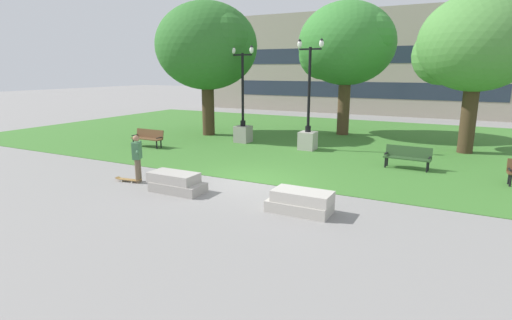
% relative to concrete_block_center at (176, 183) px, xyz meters
% --- Properties ---
extents(ground_plane, '(140.00, 140.00, 0.00)m').
position_rel_concrete_block_center_xyz_m(ground_plane, '(1.67, 2.13, -0.31)').
color(ground_plane, gray).
extents(grass_lawn, '(40.00, 20.00, 0.02)m').
position_rel_concrete_block_center_xyz_m(grass_lawn, '(1.67, 12.13, -0.30)').
color(grass_lawn, '#3D752D').
rests_on(grass_lawn, ground).
extents(concrete_block_center, '(1.89, 0.90, 0.64)m').
position_rel_concrete_block_center_xyz_m(concrete_block_center, '(0.00, 0.00, 0.00)').
color(concrete_block_center, '#9E9991').
rests_on(concrete_block_center, ground).
extents(concrete_block_left, '(1.82, 0.90, 0.64)m').
position_rel_concrete_block_center_xyz_m(concrete_block_left, '(4.38, 0.05, 0.00)').
color(concrete_block_left, '#B2ADA3').
rests_on(concrete_block_left, ground).
extents(person_skateboarder, '(0.52, 0.53, 1.71)m').
position_rel_concrete_block_center_xyz_m(person_skateboarder, '(-1.91, 0.27, 0.67)').
color(person_skateboarder, brown).
rests_on(person_skateboarder, ground).
extents(skateboard, '(1.04, 0.32, 0.14)m').
position_rel_concrete_block_center_xyz_m(skateboard, '(-2.28, 0.13, -0.22)').
color(skateboard, olive).
rests_on(skateboard, ground).
extents(park_bench_near_right, '(1.81, 0.56, 0.90)m').
position_rel_concrete_block_center_xyz_m(park_bench_near_right, '(-6.23, 5.54, 0.23)').
color(park_bench_near_right, brown).
rests_on(park_bench_near_right, grass_lawn).
extents(park_bench_far_left, '(1.83, 0.65, 0.90)m').
position_rel_concrete_block_center_xyz_m(park_bench_far_left, '(6.38, 6.80, 0.23)').
color(park_bench_far_left, '#284723').
rests_on(park_bench_far_left, grass_lawn).
extents(lamp_post_left, '(1.32, 0.80, 5.39)m').
position_rel_concrete_block_center_xyz_m(lamp_post_left, '(1.40, 8.68, 0.80)').
color(lamp_post_left, '#ADA89E').
rests_on(lamp_post_left, grass_lawn).
extents(lamp_post_center, '(1.32, 0.80, 5.20)m').
position_rel_concrete_block_center_xyz_m(lamp_post_center, '(-2.52, 9.02, 0.76)').
color(lamp_post_center, gray).
rests_on(lamp_post_center, grass_lawn).
extents(tree_far_right, '(6.30, 6.00, 7.85)m').
position_rel_concrete_block_center_xyz_m(tree_far_right, '(-5.76, 10.35, 4.93)').
color(tree_far_right, '#42301E').
rests_on(tree_far_right, grass_lawn).
extents(tree_far_left, '(6.01, 5.72, 7.88)m').
position_rel_concrete_block_center_xyz_m(tree_far_left, '(1.55, 14.31, 5.08)').
color(tree_far_left, '#4C3823').
rests_on(tree_far_left, grass_lawn).
extents(tree_near_right, '(5.49, 5.23, 7.36)m').
position_rel_concrete_block_center_xyz_m(tree_near_right, '(8.37, 11.52, 4.77)').
color(tree_near_right, '#42301E').
rests_on(tree_near_right, grass_lawn).
extents(building_facade_distant, '(31.21, 1.03, 9.11)m').
position_rel_concrete_block_center_xyz_m(building_facade_distant, '(-0.44, 26.63, 4.24)').
color(building_facade_distant, gray).
rests_on(building_facade_distant, ground).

